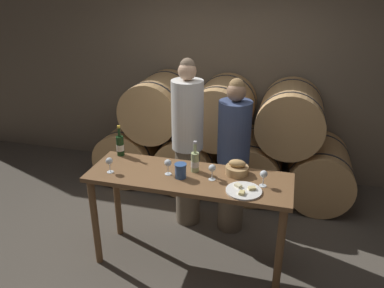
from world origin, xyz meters
The scene contains 15 objects.
ground_plane centered at (0.00, 0.00, 0.00)m, with size 10.00×10.00×0.00m, color #564F44.
stone_wall_back centered at (0.00, 2.06, 1.60)m, with size 10.00×0.12×3.20m.
barrel_stack centered at (0.00, 1.49, 0.65)m, with size 3.15×0.90×1.41m.
tasting_table centered at (0.00, 0.00, 0.78)m, with size 1.76×0.57×0.93m.
person_left centered at (-0.19, 0.65, 0.93)m, with size 0.32×0.32×1.80m.
person_right centered at (0.28, 0.65, 0.84)m, with size 0.33×0.33×1.64m.
wine_bottle_red centered at (-0.74, 0.23, 1.03)m, with size 0.07×0.07×0.30m.
wine_bottle_white centered at (0.03, 0.10, 1.02)m, with size 0.07×0.07×0.29m.
blue_crock centered at (-0.06, -0.05, 1.00)m, with size 0.10×0.10×0.13m.
bread_basket centered at (0.40, 0.14, 0.98)m, with size 0.20×0.20×0.13m.
cheese_plate centered at (0.50, -0.14, 0.93)m, with size 0.29×0.29×0.04m.
wine_glass_far_left centered at (-0.68, -0.12, 1.03)m, with size 0.06×0.06×0.14m.
wine_glass_left centered at (-0.18, -0.02, 1.03)m, with size 0.06×0.06×0.14m.
wine_glass_center centered at (0.21, -0.01, 1.03)m, with size 0.06×0.06×0.14m.
wine_glass_right centered at (0.63, -0.01, 1.03)m, with size 0.06×0.06×0.14m.
Camera 1 is at (0.78, -2.73, 2.46)m, focal length 35.00 mm.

